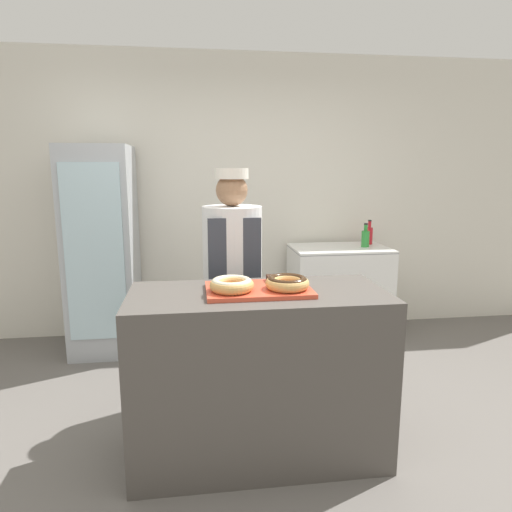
% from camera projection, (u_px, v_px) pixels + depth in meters
% --- Properties ---
extents(ground_plane, '(14.00, 14.00, 0.00)m').
position_uv_depth(ground_plane, '(258.00, 451.00, 2.67)').
color(ground_plane, '#66605B').
extents(wall_back, '(8.00, 0.06, 2.70)m').
position_uv_depth(wall_back, '(228.00, 197.00, 4.48)').
color(wall_back, silver).
rests_on(wall_back, ground_plane).
extents(display_counter, '(1.41, 0.64, 0.96)m').
position_uv_depth(display_counter, '(258.00, 374.00, 2.58)').
color(display_counter, '#4C4742').
rests_on(display_counter, ground_plane).
extents(serving_tray, '(0.57, 0.37, 0.02)m').
position_uv_depth(serving_tray, '(258.00, 290.00, 2.48)').
color(serving_tray, '#D84C33').
rests_on(serving_tray, display_counter).
extents(donut_light_glaze, '(0.24, 0.24, 0.07)m').
position_uv_depth(donut_light_glaze, '(232.00, 284.00, 2.41)').
color(donut_light_glaze, tan).
rests_on(donut_light_glaze, serving_tray).
extents(donut_chocolate_glaze, '(0.24, 0.24, 0.07)m').
position_uv_depth(donut_chocolate_glaze, '(287.00, 282.00, 2.45)').
color(donut_chocolate_glaze, tan).
rests_on(donut_chocolate_glaze, serving_tray).
extents(brownie_back_left, '(0.09, 0.09, 0.03)m').
position_uv_depth(brownie_back_left, '(235.00, 280.00, 2.59)').
color(brownie_back_left, black).
rests_on(brownie_back_left, serving_tray).
extents(brownie_back_right, '(0.09, 0.09, 0.03)m').
position_uv_depth(brownie_back_right, '(275.00, 278.00, 2.62)').
color(brownie_back_right, black).
rests_on(brownie_back_right, serving_tray).
extents(baker_person, '(0.40, 0.40, 1.63)m').
position_uv_depth(baker_person, '(233.00, 283.00, 3.14)').
color(baker_person, '#4C4C51').
rests_on(baker_person, ground_plane).
extents(beverage_fridge, '(0.57, 0.69, 1.82)m').
position_uv_depth(beverage_fridge, '(103.00, 251.00, 4.03)').
color(beverage_fridge, '#ADB2B7').
rests_on(beverage_fridge, ground_plane).
extents(chest_freezer, '(0.91, 0.60, 0.89)m').
position_uv_depth(chest_freezer, '(338.00, 292.00, 4.41)').
color(chest_freezer, white).
rests_on(chest_freezer, ground_plane).
extents(bottle_red, '(0.07, 0.07, 0.24)m').
position_uv_depth(bottle_red, '(369.00, 235.00, 4.48)').
color(bottle_red, red).
rests_on(bottle_red, chest_freezer).
extents(bottle_green, '(0.07, 0.07, 0.23)m').
position_uv_depth(bottle_green, '(365.00, 238.00, 4.33)').
color(bottle_green, '#2D8C38').
rests_on(bottle_green, chest_freezer).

